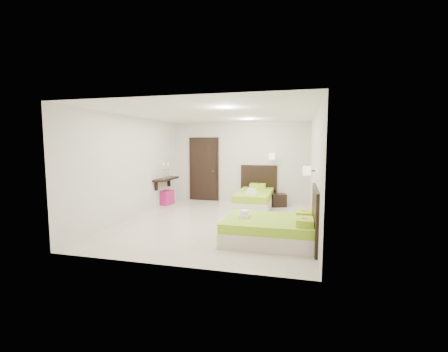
% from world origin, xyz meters
% --- Properties ---
extents(floor, '(5.50, 5.50, 0.00)m').
position_xyz_m(floor, '(0.00, 0.00, 0.00)').
color(floor, beige).
rests_on(floor, ground).
extents(bed_single, '(1.17, 1.95, 1.61)m').
position_xyz_m(bed_single, '(0.66, 1.85, 0.29)').
color(bed_single, beige).
rests_on(bed_single, ground).
extents(bed_double, '(1.75, 1.49, 1.44)m').
position_xyz_m(bed_double, '(1.45, -1.20, 0.26)').
color(bed_double, beige).
rests_on(bed_double, ground).
extents(nightstand, '(0.54, 0.50, 0.39)m').
position_xyz_m(nightstand, '(1.33, 2.25, 0.19)').
color(nightstand, black).
rests_on(nightstand, ground).
extents(ottoman, '(0.51, 0.51, 0.44)m').
position_xyz_m(ottoman, '(-2.18, 1.68, 0.22)').
color(ottoman, '#AA1660').
rests_on(ottoman, ground).
extents(door, '(1.02, 0.15, 2.14)m').
position_xyz_m(door, '(-1.20, 2.70, 1.05)').
color(door, black).
rests_on(door, ground).
extents(console_shelf, '(0.35, 1.20, 0.78)m').
position_xyz_m(console_shelf, '(-2.08, 1.60, 0.82)').
color(console_shelf, black).
rests_on(console_shelf, ground).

